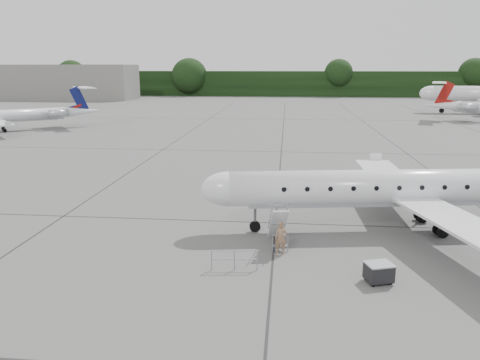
# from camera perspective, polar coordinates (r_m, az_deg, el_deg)

# --- Properties ---
(ground) EXTENTS (320.00, 320.00, 0.00)m
(ground) POSITION_cam_1_polar(r_m,az_deg,el_deg) (27.59, 15.47, -7.12)
(ground) COLOR #565654
(ground) RESTS_ON ground
(treeline) EXTENTS (260.00, 4.00, 8.00)m
(treeline) POSITION_cam_1_polar(r_m,az_deg,el_deg) (155.60, 7.63, 11.55)
(treeline) COLOR black
(treeline) RESTS_ON ground
(terminal_building) EXTENTS (40.00, 14.00, 10.00)m
(terminal_building) POSITION_cam_1_polar(r_m,az_deg,el_deg) (150.38, -20.39, 11.14)
(terminal_building) COLOR slate
(terminal_building) RESTS_ON ground
(main_regional_jet) EXTENTS (31.35, 24.64, 7.33)m
(main_regional_jet) POSITION_cam_1_polar(r_m,az_deg,el_deg) (29.37, 20.94, 1.18)
(main_regional_jet) COLOR silver
(main_regional_jet) RESTS_ON ground
(airstair) EXTENTS (1.18, 2.35, 2.30)m
(airstair) POSITION_cam_1_polar(r_m,az_deg,el_deg) (25.67, 4.65, -5.51)
(airstair) COLOR silver
(airstair) RESTS_ON ground
(passenger) EXTENTS (0.66, 0.45, 1.77)m
(passenger) POSITION_cam_1_polar(r_m,az_deg,el_deg) (24.57, 5.02, -7.07)
(passenger) COLOR #836247
(passenger) RESTS_ON ground
(safety_railing) EXTENTS (2.19, 0.33, 1.00)m
(safety_railing) POSITION_cam_1_polar(r_m,az_deg,el_deg) (22.80, -0.68, -9.76)
(safety_railing) COLOR gray
(safety_railing) RESTS_ON ground
(baggage_cart) EXTENTS (1.36, 1.22, 0.98)m
(baggage_cart) POSITION_cam_1_polar(r_m,az_deg,el_deg) (22.48, 16.56, -10.74)
(baggage_cart) COLOR black
(baggage_cart) RESTS_ON ground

